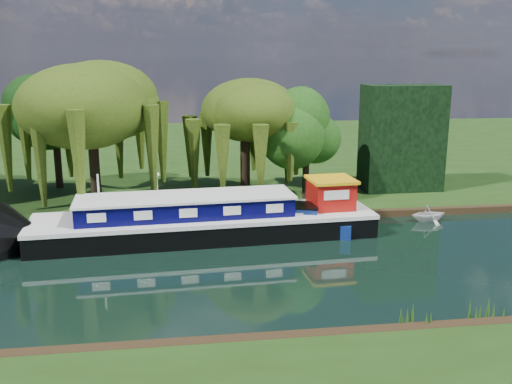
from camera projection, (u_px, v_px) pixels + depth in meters
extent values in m
plane|color=black|center=(142.00, 273.00, 28.67)|extent=(120.00, 120.00, 0.00)
cube|color=#1A330D|center=(160.00, 154.00, 61.35)|extent=(120.00, 52.00, 0.45)
cube|color=black|center=(205.00, 229.00, 34.16)|extent=(20.39, 5.72, 1.34)
cube|color=silver|center=(205.00, 216.00, 33.98)|extent=(20.50, 5.82, 0.25)
cube|color=#050439|center=(186.00, 206.00, 33.60)|extent=(12.67, 3.99, 1.06)
cube|color=silver|center=(186.00, 197.00, 33.46)|extent=(12.90, 4.23, 0.13)
cube|color=#990F0B|center=(331.00, 194.00, 35.25)|extent=(2.61, 2.61, 1.68)
cube|color=gold|center=(331.00, 180.00, 35.03)|extent=(2.91, 2.91, 0.18)
cylinder|color=silver|center=(99.00, 197.00, 32.47)|extent=(0.11, 0.11, 2.69)
cube|color=navy|center=(242.00, 225.00, 35.38)|extent=(13.48, 5.67, 1.00)
cube|color=navy|center=(242.00, 211.00, 35.16)|extent=(9.46, 4.08, 0.84)
cube|color=black|center=(242.00, 203.00, 35.05)|extent=(9.60, 4.21, 0.11)
cube|color=silver|center=(183.00, 212.00, 34.77)|extent=(0.66, 0.23, 0.36)
cube|color=silver|center=(220.00, 213.00, 34.47)|extent=(0.66, 0.23, 0.36)
cube|color=silver|center=(259.00, 215.00, 34.18)|extent=(0.66, 0.23, 0.36)
cube|color=silver|center=(298.00, 216.00, 33.88)|extent=(0.66, 0.23, 0.36)
imported|color=silver|center=(428.00, 221.00, 37.42)|extent=(2.55, 2.26, 1.24)
cylinder|color=black|center=(95.00, 165.00, 39.25)|extent=(0.72, 0.72, 5.59)
ellipsoid|color=#2D400D|center=(90.00, 106.00, 38.29)|extent=(7.80, 7.80, 5.04)
cylinder|color=black|center=(245.00, 167.00, 41.25)|extent=(0.66, 0.66, 4.64)
ellipsoid|color=#2D400D|center=(245.00, 120.00, 40.46)|extent=(6.33, 6.33, 4.09)
cylinder|color=black|center=(57.00, 149.00, 44.27)|extent=(0.51, 0.51, 6.11)
ellipsoid|color=black|center=(54.00, 117.00, 43.68)|extent=(4.89, 4.89, 4.89)
cylinder|color=black|center=(306.00, 163.00, 41.07)|extent=(0.46, 0.46, 5.26)
ellipsoid|color=#174010|center=(307.00, 133.00, 40.57)|extent=(4.21, 4.21, 4.21)
cube|color=black|center=(402.00, 138.00, 43.62)|extent=(6.00, 3.00, 8.00)
cylinder|color=silver|center=(158.00, 193.00, 38.48)|extent=(0.10, 0.10, 2.20)
sphere|color=white|center=(157.00, 175.00, 38.18)|extent=(0.36, 0.36, 0.36)
cylinder|color=silver|center=(85.00, 213.00, 36.01)|extent=(0.16, 0.16, 1.00)
cylinder|color=silver|center=(196.00, 209.00, 36.93)|extent=(0.16, 0.16, 1.00)
cylinder|color=silver|center=(287.00, 205.00, 37.73)|extent=(0.16, 0.16, 1.00)
cone|color=#1E4512|center=(482.00, 312.00, 23.09)|extent=(1.20, 1.20, 1.10)
cone|color=#1E4512|center=(413.00, 317.00, 22.59)|extent=(1.20, 1.20, 1.10)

